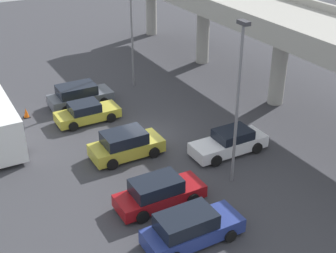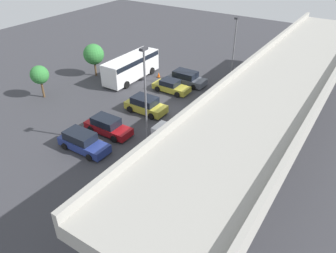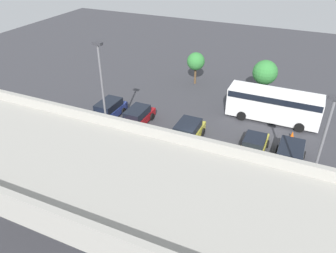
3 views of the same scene
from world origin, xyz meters
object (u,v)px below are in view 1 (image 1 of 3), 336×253
Objects in this scene: parked_car_3 at (230,142)px; parked_car_5 at (159,193)px; parked_car_2 at (126,145)px; lamp_post_near_aisle at (132,27)px; parked_car_1 at (87,113)px; lamp_post_mid_lot at (238,95)px; traffic_cone at (26,113)px; parked_car_4 at (191,228)px; parked_car_0 at (79,95)px.

parked_car_5 reaches higher than parked_car_3.
parked_car_2 is 0.52× the size of lamp_post_near_aisle.
parked_car_1 is 0.48× the size of lamp_post_mid_lot.
parked_car_2 is 9.19m from traffic_cone.
traffic_cone is (-16.65, -3.49, -0.44)m from parked_car_4.
lamp_post_mid_lot is (0.03, 4.62, 4.50)m from parked_car_5.
traffic_cone is at bearing -80.23° from lamp_post_near_aisle.
parked_car_0 is at bearing -163.35° from lamp_post_mid_lot.
traffic_cone is at bearing -177.79° from parked_car_0.
lamp_post_mid_lot is at bearing 34.07° from parked_car_4.
parked_car_4 is 6.81× the size of traffic_cone.
parked_car_4 is at bearing -55.93° from lamp_post_mid_lot.
lamp_post_near_aisle is at bearing 37.21° from parked_car_1.
parked_car_3 is 6.77m from parked_car_5.
parked_car_3 is 0.54× the size of lamp_post_mid_lot.
parked_car_4 reaches higher than parked_car_5.
parked_car_1 is 5.61m from parked_car_2.
parked_car_3 is at bearing -53.25° from parked_car_1.
lamp_post_mid_lot is at bearing -67.32° from parked_car_1.
parked_car_0 reaches higher than parked_car_1.
parked_car_4 is at bearing -93.65° from parked_car_2.
parked_car_2 is 8.42m from parked_car_4.
parked_car_0 is 14.96m from lamp_post_mid_lot.
parked_car_0 is 12.49m from parked_car_3.
parked_car_1 is at bearing -157.32° from lamp_post_mid_lot.
lamp_post_near_aisle is (-15.07, 5.66, 4.18)m from parked_car_5.
parked_car_4 reaches higher than parked_car_3.
lamp_post_near_aisle reaches higher than parked_car_4.
parked_car_3 is (2.69, 5.74, -0.09)m from parked_car_2.
lamp_post_near_aisle is at bearing 62.40° from parked_car_2.
parked_car_0 is at bearing 89.95° from parked_car_2.
parked_car_5 is (13.65, -0.53, -0.03)m from parked_car_0.
parked_car_0 is at bearing 88.15° from parked_car_4.
parked_car_1 is 6.30× the size of traffic_cone.
parked_car_0 is at bearing -62.66° from parked_car_3.
parked_car_0 is at bearing 92.21° from traffic_cone.
parked_car_3 is (11.10, 5.74, -0.07)m from parked_car_0.
lamp_post_near_aisle is 10.37m from traffic_cone.
traffic_cone is at bearing -149.00° from lamp_post_mid_lot.
parked_car_4 is at bearing -91.85° from parked_car_0.
parked_car_1 is 0.52× the size of lamp_post_near_aisle.
parked_car_4 reaches higher than parked_car_1.
parked_car_4 is 1.01× the size of parked_car_5.
traffic_cone is at bearing 143.44° from parked_car_1.
parked_car_3 is 14.67m from traffic_cone.
lamp_post_mid_lot reaches higher than parked_car_4.
parked_car_3 is at bearing 42.28° from parked_car_4.
parked_car_0 is 0.55× the size of lamp_post_near_aisle.
parked_car_3 is at bearing 2.78° from lamp_post_near_aisle.
lamp_post_near_aisle reaches higher than parked_car_3.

